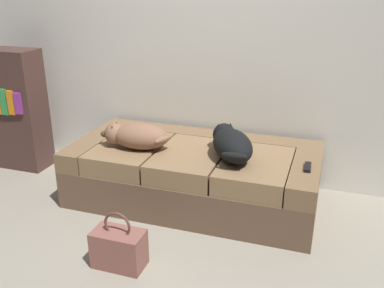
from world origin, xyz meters
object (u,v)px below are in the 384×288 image
object	(u,v)px
bookshelf	(14,109)
dog_tan	(136,136)
tv_remote	(308,167)
dog_dark	(231,143)
couch	(194,174)
handbag	(119,248)

from	to	relation	value
bookshelf	dog_tan	bearing A→B (deg)	-11.68
tv_remote	bookshelf	xyz separation A→B (m)	(-2.65, 0.25, 0.09)
dog_tan	tv_remote	bearing A→B (deg)	1.36
dog_tan	tv_remote	size ratio (longest dim) A/B	3.90
dog_dark	bookshelf	size ratio (longest dim) A/B	0.53
dog_dark	couch	bearing A→B (deg)	163.70
dog_dark	handbag	bearing A→B (deg)	-119.05
couch	handbag	bearing A→B (deg)	-100.12
dog_tan	dog_dark	size ratio (longest dim) A/B	1.00
couch	handbag	xyz separation A→B (m)	(-0.17, -0.96, -0.10)
couch	tv_remote	size ratio (longest dim) A/B	12.73
handbag	bookshelf	xyz separation A→B (m)	(-1.62, 1.09, 0.43)
handbag	tv_remote	bearing A→B (deg)	39.10
tv_remote	handbag	bearing A→B (deg)	-142.97
dog_tan	bookshelf	world-z (taller)	bookshelf
couch	dog_tan	bearing A→B (deg)	-160.78
couch	dog_dark	world-z (taller)	dog_dark
dog_dark	tv_remote	bearing A→B (deg)	-2.63
couch	dog_tan	distance (m)	0.55
dog_dark	tv_remote	world-z (taller)	dog_dark
dog_dark	tv_remote	size ratio (longest dim) A/B	3.90
dog_dark	tv_remote	xyz separation A→B (m)	(0.55, -0.03, -0.10)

